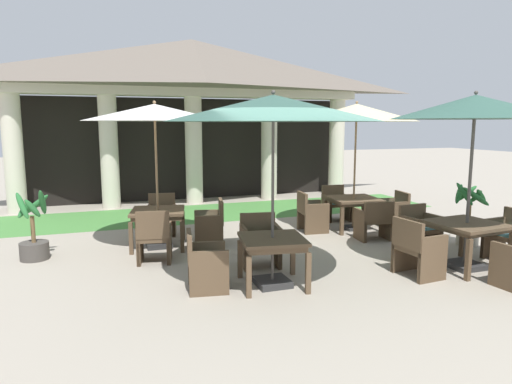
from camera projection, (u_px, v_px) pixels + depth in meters
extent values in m
plane|color=#9E9384|center=(304.00, 290.00, 6.35)|extent=(60.00, 60.00, 0.00)
cylinder|color=beige|center=(13.00, 154.00, 11.56)|extent=(0.49, 0.49, 3.06)
cylinder|color=beige|center=(109.00, 152.00, 12.33)|extent=(0.49, 0.49, 3.06)
cylinder|color=beige|center=(194.00, 151.00, 13.09)|extent=(0.49, 0.49, 3.06)
cylinder|color=beige|center=(269.00, 149.00, 13.85)|extent=(0.49, 0.49, 3.06)
cylinder|color=beige|center=(337.00, 148.00, 14.62)|extent=(0.49, 0.49, 3.06)
cube|color=beige|center=(193.00, 93.00, 12.84)|extent=(10.13, 0.70, 0.24)
pyramid|color=#665B51|center=(192.00, 64.00, 12.73)|extent=(10.53, 2.67, 1.34)
cube|color=black|center=(188.00, 149.00, 13.93)|extent=(9.93, 0.16, 3.06)
cube|color=#47843D|center=(207.00, 213.00, 11.83)|extent=(12.33, 2.43, 0.01)
cube|color=brown|center=(158.00, 211.00, 8.46)|extent=(1.14, 1.14, 0.05)
cube|color=brown|center=(158.00, 214.00, 8.47)|extent=(1.05, 1.05, 0.08)
cube|color=brown|center=(131.00, 238.00, 8.02)|extent=(0.08, 0.08, 0.58)
cube|color=brown|center=(182.00, 237.00, 8.15)|extent=(0.08, 0.08, 0.58)
cube|color=brown|center=(137.00, 227.00, 8.90)|extent=(0.08, 0.08, 0.58)
cube|color=brown|center=(183.00, 226.00, 9.03)|extent=(0.08, 0.08, 0.58)
cube|color=#2D2D2D|center=(159.00, 244.00, 8.56)|extent=(0.46, 0.46, 0.10)
cylinder|color=olive|center=(157.00, 182.00, 8.38)|extent=(0.04, 0.04, 2.48)
cone|color=white|center=(155.00, 112.00, 8.19)|extent=(2.57, 2.57, 0.30)
sphere|color=olive|center=(154.00, 102.00, 8.17)|extent=(0.06, 0.06, 0.06)
cube|color=brown|center=(162.00, 216.00, 9.42)|extent=(0.64, 0.60, 0.07)
cube|color=teal|center=(161.00, 213.00, 9.42)|extent=(0.59, 0.55, 0.05)
cube|color=brown|center=(162.00, 203.00, 9.62)|extent=(0.55, 0.17, 0.41)
cube|color=brown|center=(174.00, 220.00, 9.48)|extent=(0.16, 0.51, 0.62)
cube|color=brown|center=(149.00, 221.00, 9.40)|extent=(0.16, 0.51, 0.62)
cube|color=brown|center=(174.00, 228.00, 9.27)|extent=(0.07, 0.07, 0.37)
cube|color=brown|center=(149.00, 229.00, 9.20)|extent=(0.07, 0.07, 0.37)
cube|color=brown|center=(174.00, 223.00, 9.71)|extent=(0.07, 0.07, 0.37)
cube|color=brown|center=(151.00, 224.00, 9.64)|extent=(0.07, 0.07, 0.37)
cube|color=brown|center=(154.00, 237.00, 7.59)|extent=(0.62, 0.62, 0.07)
cube|color=teal|center=(154.00, 234.00, 7.58)|extent=(0.57, 0.57, 0.05)
cube|color=brown|center=(153.00, 225.00, 7.31)|extent=(0.53, 0.16, 0.46)
cube|color=brown|center=(140.00, 244.00, 7.57)|extent=(0.16, 0.53, 0.64)
cube|color=brown|center=(169.00, 243.00, 7.64)|extent=(0.16, 0.53, 0.64)
cube|color=brown|center=(142.00, 247.00, 7.82)|extent=(0.07, 0.07, 0.38)
cube|color=brown|center=(170.00, 246.00, 7.88)|extent=(0.07, 0.07, 0.38)
cube|color=brown|center=(139.00, 255.00, 7.36)|extent=(0.07, 0.07, 0.38)
cube|color=brown|center=(168.00, 254.00, 7.42)|extent=(0.07, 0.07, 0.38)
cube|color=brown|center=(208.00, 225.00, 8.64)|extent=(0.64, 0.71, 0.07)
cube|color=teal|center=(208.00, 222.00, 8.63)|extent=(0.59, 0.65, 0.05)
cube|color=brown|center=(221.00, 211.00, 8.64)|extent=(0.18, 0.62, 0.45)
cube|color=brown|center=(209.00, 232.00, 8.37)|extent=(0.53, 0.16, 0.63)
cube|color=brown|center=(208.00, 226.00, 8.93)|extent=(0.53, 0.16, 0.63)
cube|color=brown|center=(196.00, 240.00, 8.36)|extent=(0.07, 0.07, 0.36)
cube|color=brown|center=(196.00, 233.00, 8.91)|extent=(0.07, 0.07, 0.36)
cube|color=brown|center=(222.00, 239.00, 8.43)|extent=(0.07, 0.07, 0.36)
cube|color=brown|center=(220.00, 232.00, 8.98)|extent=(0.07, 0.07, 0.36)
cube|color=brown|center=(467.00, 224.00, 7.22)|extent=(1.09, 1.09, 0.05)
cube|color=brown|center=(467.00, 227.00, 7.23)|extent=(1.01, 1.01, 0.06)
cube|color=brown|center=(468.00, 260.00, 6.66)|extent=(0.08, 0.08, 0.64)
cube|color=brown|center=(512.00, 253.00, 7.05)|extent=(0.08, 0.08, 0.64)
cube|color=brown|center=(421.00, 245.00, 7.51)|extent=(0.08, 0.08, 0.64)
cube|color=brown|center=(462.00, 239.00, 7.89)|extent=(0.08, 0.08, 0.64)
cube|color=#2D2D2D|center=(464.00, 265.00, 7.32)|extent=(0.51, 0.51, 0.08)
cylinder|color=#4C4742|center=(469.00, 190.00, 7.14)|extent=(0.05, 0.05, 2.52)
cone|color=#33594C|center=(475.00, 107.00, 6.94)|extent=(2.53, 2.53, 0.37)
sphere|color=#4C4742|center=(476.00, 93.00, 6.91)|extent=(0.06, 0.06, 0.06)
cube|color=brown|center=(509.00, 268.00, 6.28)|extent=(0.11, 0.58, 0.64)
cube|color=brown|center=(492.00, 271.00, 6.53)|extent=(0.06, 0.06, 0.39)
cube|color=brown|center=(507.00, 236.00, 7.66)|extent=(0.60, 0.60, 0.07)
cube|color=teal|center=(508.00, 233.00, 7.65)|extent=(0.55, 0.55, 0.05)
cube|color=brown|center=(494.00, 237.00, 7.91)|extent=(0.56, 0.11, 0.69)
cube|color=brown|center=(510.00, 255.00, 7.37)|extent=(0.06, 0.06, 0.39)
cube|color=brown|center=(483.00, 247.00, 7.82)|extent=(0.06, 0.06, 0.39)
cube|color=brown|center=(503.00, 244.00, 8.02)|extent=(0.06, 0.06, 0.39)
cube|color=brown|center=(419.00, 249.00, 6.86)|extent=(0.56, 0.65, 0.07)
cube|color=teal|center=(419.00, 245.00, 6.86)|extent=(0.52, 0.60, 0.05)
cube|color=brown|center=(408.00, 234.00, 6.73)|extent=(0.11, 0.62, 0.43)
cube|color=brown|center=(405.00, 249.00, 7.13)|extent=(0.51, 0.10, 0.69)
cube|color=brown|center=(433.00, 259.00, 6.62)|extent=(0.51, 0.10, 0.69)
cube|color=brown|center=(416.00, 257.00, 7.24)|extent=(0.06, 0.06, 0.39)
cube|color=brown|center=(443.00, 267.00, 6.74)|extent=(0.06, 0.06, 0.39)
cube|color=brown|center=(394.00, 260.00, 7.06)|extent=(0.06, 0.06, 0.39)
cube|color=brown|center=(420.00, 271.00, 6.56)|extent=(0.06, 0.06, 0.39)
cube|color=brown|center=(420.00, 230.00, 8.15)|extent=(0.64, 0.54, 0.07)
cube|color=teal|center=(421.00, 226.00, 8.14)|extent=(0.59, 0.49, 0.05)
cube|color=brown|center=(412.00, 215.00, 8.31)|extent=(0.60, 0.11, 0.39)
cube|color=brown|center=(432.00, 232.00, 8.27)|extent=(0.10, 0.49, 0.67)
cube|color=brown|center=(408.00, 236.00, 8.05)|extent=(0.10, 0.49, 0.67)
cube|color=brown|center=(440.00, 243.00, 8.10)|extent=(0.06, 0.06, 0.38)
cube|color=brown|center=(417.00, 246.00, 7.88)|extent=(0.06, 0.06, 0.38)
cube|color=brown|center=(422.00, 238.00, 8.49)|extent=(0.06, 0.06, 0.38)
cube|color=brown|center=(400.00, 241.00, 8.27)|extent=(0.06, 0.06, 0.38)
cube|color=brown|center=(354.00, 199.00, 9.91)|extent=(1.12, 1.12, 0.05)
cube|color=brown|center=(354.00, 201.00, 9.92)|extent=(1.03, 1.03, 0.06)
cube|color=brown|center=(342.00, 221.00, 9.41)|extent=(0.08, 0.08, 0.59)
cube|color=brown|center=(383.00, 219.00, 9.62)|extent=(0.08, 0.08, 0.59)
cube|color=brown|center=(325.00, 213.00, 10.32)|extent=(0.08, 0.08, 0.59)
cube|color=brown|center=(363.00, 211.00, 10.53)|extent=(0.08, 0.08, 0.59)
cube|color=#2D2D2D|center=(353.00, 228.00, 10.01)|extent=(0.41, 0.41, 0.06)
cylinder|color=olive|center=(355.00, 173.00, 9.83)|extent=(0.04, 0.04, 2.50)
cone|color=beige|center=(357.00, 113.00, 9.64)|extent=(2.59, 2.59, 0.37)
sphere|color=olive|center=(357.00, 102.00, 9.60)|extent=(0.06, 0.06, 0.06)
cube|color=brown|center=(337.00, 204.00, 10.86)|extent=(0.62, 0.61, 0.07)
cube|color=teal|center=(337.00, 202.00, 10.85)|extent=(0.57, 0.56, 0.05)
cube|color=brown|center=(333.00, 193.00, 11.07)|extent=(0.56, 0.12, 0.40)
cube|color=brown|center=(347.00, 207.00, 10.93)|extent=(0.12, 0.55, 0.61)
cube|color=brown|center=(326.00, 208.00, 10.82)|extent=(0.12, 0.55, 0.61)
cube|color=brown|center=(350.00, 214.00, 10.71)|extent=(0.06, 0.06, 0.36)
cube|color=brown|center=(330.00, 215.00, 10.60)|extent=(0.06, 0.06, 0.36)
cube|color=brown|center=(342.00, 211.00, 11.19)|extent=(0.06, 0.06, 0.36)
cube|color=brown|center=(323.00, 211.00, 11.08)|extent=(0.06, 0.06, 0.36)
cube|color=brown|center=(392.00, 210.00, 10.16)|extent=(0.58, 0.64, 0.07)
cube|color=teal|center=(392.00, 207.00, 10.15)|extent=(0.53, 0.59, 0.05)
cube|color=brown|center=(402.00, 200.00, 10.18)|extent=(0.13, 0.59, 0.37)
cube|color=brown|center=(398.00, 216.00, 9.91)|extent=(0.52, 0.12, 0.62)
cube|color=brown|center=(386.00, 211.00, 10.43)|extent=(0.52, 0.12, 0.62)
cube|color=brown|center=(388.00, 222.00, 9.89)|extent=(0.06, 0.06, 0.35)
cube|color=brown|center=(377.00, 217.00, 10.40)|extent=(0.06, 0.06, 0.35)
cube|color=brown|center=(407.00, 221.00, 9.99)|extent=(0.06, 0.06, 0.35)
cube|color=brown|center=(395.00, 216.00, 10.50)|extent=(0.06, 0.06, 0.35)
cube|color=brown|center=(313.00, 212.00, 9.74)|extent=(0.59, 0.61, 0.07)
cube|color=teal|center=(313.00, 209.00, 9.74)|extent=(0.55, 0.56, 0.05)
cube|color=brown|center=(302.00, 201.00, 9.66)|extent=(0.12, 0.56, 0.39)
cube|color=brown|center=(309.00, 214.00, 10.01)|extent=(0.54, 0.12, 0.64)
cube|color=brown|center=(317.00, 219.00, 9.51)|extent=(0.54, 0.12, 0.64)
cube|color=brown|center=(319.00, 219.00, 10.07)|extent=(0.06, 0.06, 0.40)
cube|color=brown|center=(327.00, 224.00, 9.59)|extent=(0.06, 0.06, 0.40)
cube|color=brown|center=(299.00, 220.00, 9.97)|extent=(0.06, 0.06, 0.40)
cube|color=brown|center=(306.00, 225.00, 9.49)|extent=(0.06, 0.06, 0.40)
cube|color=brown|center=(373.00, 220.00, 9.05)|extent=(0.67, 0.55, 0.07)
cube|color=teal|center=(374.00, 217.00, 9.04)|extent=(0.61, 0.51, 0.05)
cube|color=brown|center=(379.00, 211.00, 8.80)|extent=(0.62, 0.13, 0.37)
cube|color=brown|center=(360.00, 225.00, 9.00)|extent=(0.12, 0.49, 0.62)
cube|color=brown|center=(386.00, 224.00, 9.12)|extent=(0.12, 0.49, 0.62)
cube|color=brown|center=(356.00, 229.00, 9.23)|extent=(0.06, 0.06, 0.36)
cube|color=brown|center=(381.00, 228.00, 9.35)|extent=(0.06, 0.06, 0.36)
cube|color=brown|center=(365.00, 234.00, 8.81)|extent=(0.06, 0.06, 0.36)
cube|color=brown|center=(391.00, 232.00, 8.93)|extent=(0.06, 0.06, 0.36)
cube|color=brown|center=(272.00, 239.00, 6.43)|extent=(1.02, 1.02, 0.05)
cube|color=brown|center=(272.00, 244.00, 6.44)|extent=(0.94, 0.94, 0.08)
cube|color=brown|center=(249.00, 277.00, 6.01)|extent=(0.08, 0.08, 0.58)
cube|color=brown|center=(308.00, 273.00, 6.16)|extent=(0.08, 0.08, 0.58)
cube|color=brown|center=(240.00, 259.00, 6.81)|extent=(0.08, 0.08, 0.58)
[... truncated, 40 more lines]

